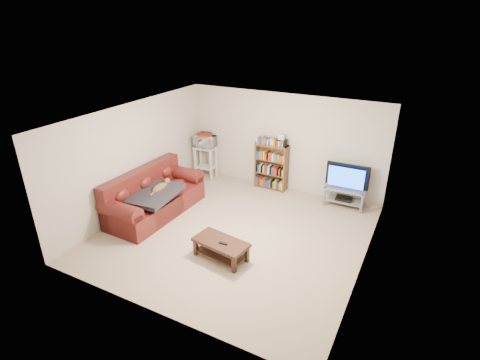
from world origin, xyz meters
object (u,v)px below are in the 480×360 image
Objects in this scene: sofa at (153,199)px; bookshelf at (271,166)px; tv_stand at (345,194)px; coffee_table at (221,246)px.

bookshelf reaches higher than sofa.
tv_stand is 0.77× the size of bookshelf.
bookshelf is at bearing 105.70° from coffee_table.
coffee_table is 1.17× the size of tv_stand.
bookshelf is (-1.89, 0.12, 0.30)m from tv_stand.
bookshelf reaches higher than coffee_table.
bookshelf is (1.81, 2.39, 0.27)m from sofa.
sofa reaches higher than coffee_table.
coffee_table is (2.20, -0.78, -0.09)m from sofa.
sofa is 2.19× the size of coffee_table.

